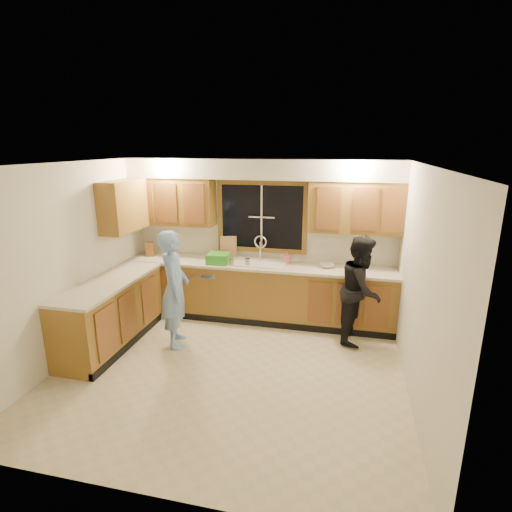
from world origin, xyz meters
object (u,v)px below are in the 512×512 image
Objects in this scene: dishwasher at (207,290)px; man at (174,289)px; stove at (86,331)px; knife_block at (150,249)px; sink at (258,267)px; soap_bottle at (287,257)px; bowl at (327,266)px; dish_crate at (219,258)px; woman at (361,290)px.

dishwasher is 1.15m from man.
knife_block reaches higher than stove.
stove is at bearing -134.61° from sink.
knife_block is at bearing 177.58° from dishwasher.
man reaches higher than knife_block.
soap_bottle is at bearing 5.80° from dishwasher.
knife_block is 1.09× the size of bowl.
stove is 1.21m from man.
knife_block is at bearing -179.95° from bowl.
sink is 1.42m from man.
bowl is at bearing -7.97° from soap_bottle.
dish_crate is 1.54× the size of bowl.
dishwasher is at bearing -178.68° from bowl.
knife_block is at bearing 90.85° from stove.
dishwasher is at bearing 93.34° from woman.
bowl is (1.91, 0.04, 0.54)m from dishwasher.
woman is at bearing -40.32° from bowl.
dish_crate is at bearing -20.69° from knife_block.
woman is 4.54× the size of dish_crate.
bowl is at bearing 62.07° from woman.
sink is at bearing -178.41° from bowl.
sink is 1.06m from bowl.
woman reaches higher than dishwasher.
sink is at bearing 88.07° from woman.
knife_block is (-1.83, 0.03, 0.17)m from sink.
soap_bottle is (1.04, 0.23, 0.02)m from dish_crate.
stove is at bearing 109.03° from man.
sink is at bearing 45.39° from stove.
man is at bearing -138.34° from soap_bottle.
sink is 3.63× the size of knife_block.
knife_block is (-0.98, 0.04, 0.63)m from dishwasher.
sink reaches higher than stove.
man is at bearing 39.77° from stove.
soap_bottle reaches higher than dish_crate.
soap_bottle is (1.35, 1.20, 0.20)m from man.
stove is (-1.80, -1.82, -0.41)m from sink.
sink is 0.96m from dishwasher.
knife_block is at bearing -177.74° from soap_bottle.
woman reaches higher than knife_block.
man is 8.72× the size of soap_bottle.
woman is 0.69m from bowl.
knife_block is 0.71× the size of dish_crate.
bowl is (1.66, 0.14, -0.05)m from dish_crate.
dish_crate reaches higher than stove.
stove is 4.82× the size of soap_bottle.
knife_block is 2.27m from soap_bottle.
man reaches higher than sink.
soap_bottle is at bearing 12.46° from dish_crate.
dish_crate reaches higher than dishwasher.
soap_bottle is at bearing 14.85° from sink.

